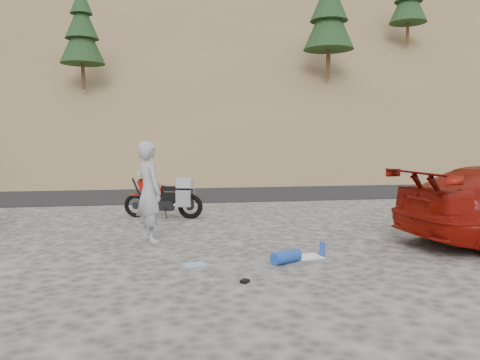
# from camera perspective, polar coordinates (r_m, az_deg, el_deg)

# --- Properties ---
(ground) EXTENTS (140.00, 140.00, 0.00)m
(ground) POSITION_cam_1_polar(r_m,az_deg,el_deg) (8.65, -5.90, -7.92)
(ground) COLOR #413E3C
(ground) RESTS_ON ground
(road) EXTENTS (120.00, 7.00, 0.05)m
(road) POSITION_cam_1_polar(r_m,az_deg,el_deg) (17.53, -7.74, -1.33)
(road) COLOR black
(road) RESTS_ON ground
(hillside) EXTENTS (120.00, 73.00, 46.72)m
(hillside) POSITION_cam_1_polar(r_m,az_deg,el_deg) (50.13, -9.11, 15.52)
(hillside) COLOR brown
(hillside) RESTS_ON ground
(motorcycle) EXTENTS (1.93, 0.88, 1.17)m
(motorcycle) POSITION_cam_1_polar(r_m,az_deg,el_deg) (11.58, -8.93, -2.13)
(motorcycle) COLOR black
(motorcycle) RESTS_ON ground
(man) EXTENTS (0.71, 0.82, 1.90)m
(man) POSITION_cam_1_polar(r_m,az_deg,el_deg) (9.07, -10.92, -7.38)
(man) COLOR #95959A
(man) RESTS_ON ground
(gear_white_cloth) EXTENTS (0.47, 0.43, 0.01)m
(gear_white_cloth) POSITION_cam_1_polar(r_m,az_deg,el_deg) (7.87, 8.34, -9.21)
(gear_white_cloth) COLOR white
(gear_white_cloth) RESTS_ON ground
(gear_blue_mat) EXTENTS (0.53, 0.41, 0.20)m
(gear_blue_mat) POSITION_cam_1_polar(r_m,az_deg,el_deg) (7.43, 5.64, -9.31)
(gear_blue_mat) COLOR #1A42A0
(gear_blue_mat) RESTS_ON ground
(gear_bottle) EXTENTS (0.10, 0.10, 0.24)m
(gear_bottle) POSITION_cam_1_polar(r_m,az_deg,el_deg) (7.91, 9.98, -8.32)
(gear_bottle) COLOR #1A42A0
(gear_bottle) RESTS_ON ground
(gear_glove_b) EXTENTS (0.15, 0.15, 0.04)m
(gear_glove_b) POSITION_cam_1_polar(r_m,az_deg,el_deg) (6.46, 0.60, -12.23)
(gear_glove_b) COLOR black
(gear_glove_b) RESTS_ON ground
(gear_blue_cloth) EXTENTS (0.40, 0.34, 0.01)m
(gear_blue_cloth) POSITION_cam_1_polar(r_m,az_deg,el_deg) (7.34, -5.53, -10.24)
(gear_blue_cloth) COLOR #7C9EC0
(gear_blue_cloth) RESTS_ON ground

